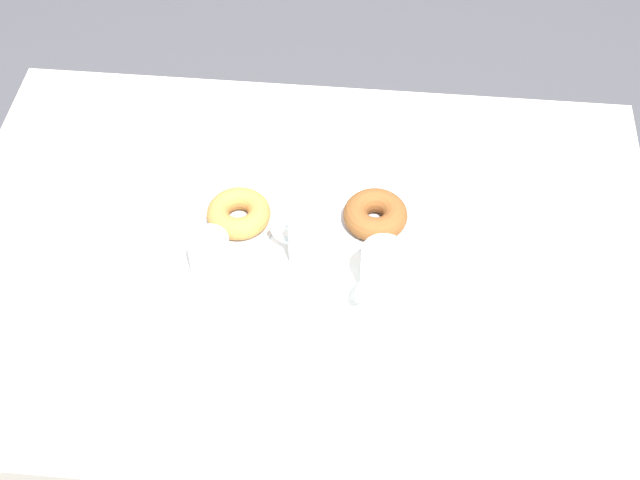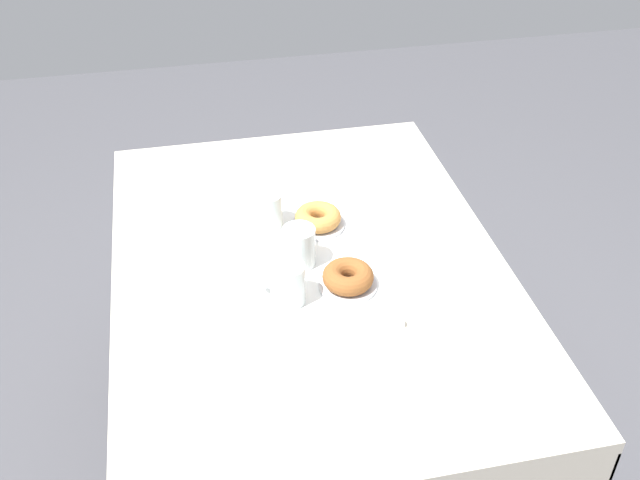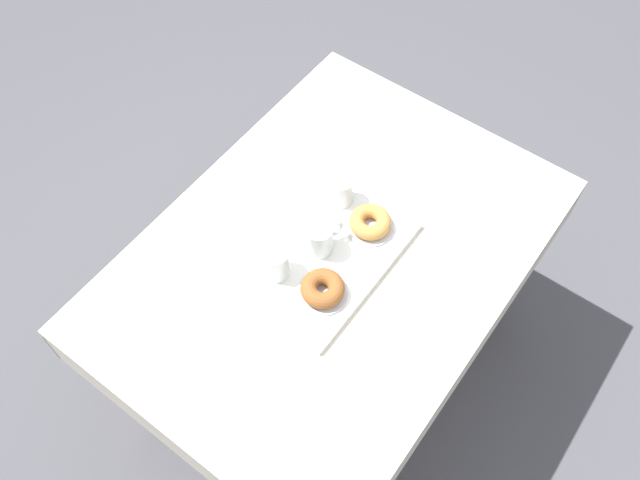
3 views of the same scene
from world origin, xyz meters
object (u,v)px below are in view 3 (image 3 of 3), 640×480
Objects in this scene: tea_mug_left at (275,262)px; donut_plate_left at (323,293)px; water_glass_near at (341,191)px; donut_plate_right at (370,227)px; serving_tray at (323,254)px; sugar_donut_right at (370,222)px; tea_mug_right at (319,239)px; sugar_donut_left at (323,288)px; dining_table at (331,273)px.

tea_mug_left is 0.81× the size of donut_plate_left.
water_glass_near is 0.12m from donut_plate_right.
serving_tray is 0.15m from sugar_donut_right.
tea_mug_right is 0.86× the size of donut_plate_left.
donut_plate_right is at bearing -21.44° from serving_tray.
sugar_donut_left reaches higher than donut_plate_right.
donut_plate_right is (0.25, -0.12, -0.04)m from tea_mug_left.
serving_tray is at bearing 35.88° from sugar_donut_left.
sugar_donut_left reaches higher than serving_tray.
serving_tray reaches higher than dining_table.
sugar_donut_left reaches higher than dining_table.
sugar_donut_left is 1.00× the size of sugar_donut_right.
serving_tray is at bearing -159.55° from water_glass_near.
water_glass_near is 0.12m from sugar_donut_right.
donut_plate_left is 0.24m from donut_plate_right.
serving_tray is 3.61× the size of donut_plate_left.
tea_mug_right reaches higher than serving_tray.
dining_table is at bearing -152.97° from water_glass_near.
dining_table is 13.90× the size of water_glass_near.
donut_plate_left is (-0.12, -0.06, 0.14)m from dining_table.
dining_table is 0.21m from sugar_donut_left.
tea_mug_left is 0.28m from donut_plate_right.
dining_table is 11.87× the size of tea_mug_left.
dining_table is 2.67× the size of serving_tray.
donut_plate_right reaches higher than serving_tray.
water_glass_near reaches higher than sugar_donut_right.
water_glass_near is (0.16, 0.05, -0.00)m from tea_mug_right.
water_glass_near is at bearing -0.65° from tea_mug_left.
water_glass_near is (0.17, 0.06, 0.05)m from serving_tray.
sugar_donut_left is at bearing -175.70° from sugar_donut_right.
sugar_donut_right is at bearing -103.87° from water_glass_near.
serving_tray is 4.16× the size of sugar_donut_right.
dining_table is 11.09× the size of sugar_donut_right.
tea_mug_right reaches higher than dining_table.
tea_mug_right is 0.99× the size of sugar_donut_right.
tea_mug_right reaches higher than water_glass_near.
donut_plate_right is (0.13, -0.07, -0.04)m from tea_mug_right.
tea_mug_left is 0.14m from donut_plate_left.
water_glass_near is 0.80× the size of sugar_donut_left.
tea_mug_left is 0.93× the size of sugar_donut_left.
dining_table is at bearing -53.89° from tea_mug_right.
tea_mug_left is at bearing 179.35° from water_glass_near.
tea_mug_left is at bearing 158.39° from tea_mug_right.
donut_plate_right is at bearing 4.30° from sugar_donut_left.
sugar_donut_left is at bearing -175.70° from donut_plate_right.
donut_plate_right is (0.24, 0.02, -0.02)m from sugar_donut_left.
serving_tray is 0.06m from tea_mug_right.
tea_mug_right reaches higher than sugar_donut_right.
sugar_donut_right is at bearing -21.41° from dining_table.
tea_mug_right is (0.01, 0.02, 0.05)m from serving_tray.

